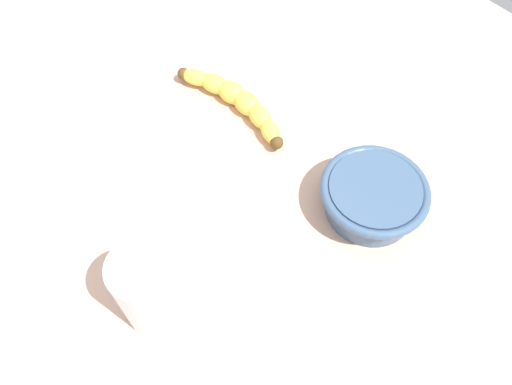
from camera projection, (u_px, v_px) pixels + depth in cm
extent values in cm
cube|color=#DBAB8F|center=(210.00, 175.00, 71.36)|extent=(120.00, 120.00, 3.00)
ellipsoid|color=#F4D14A|center=(270.00, 132.00, 71.56)|extent=(3.75, 5.26, 2.44)
ellipsoid|color=#F4D14A|center=(260.00, 117.00, 73.06)|extent=(3.49, 5.10, 2.85)
ellipsoid|color=#F4D14A|center=(247.00, 104.00, 74.42)|extent=(3.34, 4.81, 3.25)
ellipsoid|color=#F4D14A|center=(232.00, 93.00, 75.60)|extent=(4.04, 5.25, 3.25)
ellipsoid|color=#F4D14A|center=(215.00, 84.00, 76.57)|extent=(4.27, 5.43, 2.85)
ellipsoid|color=#F4D14A|center=(196.00, 77.00, 77.29)|extent=(4.42, 5.34, 2.44)
sphere|color=#513819|center=(277.00, 143.00, 70.50)|extent=(1.90, 1.90, 1.90)
sphere|color=#513819|center=(184.00, 74.00, 77.70)|extent=(1.90, 1.90, 1.90)
cylinder|color=silver|center=(150.00, 289.00, 54.62)|extent=(7.24, 7.24, 11.34)
cylinder|color=silver|center=(151.00, 291.00, 55.12)|extent=(6.74, 6.74, 9.66)
cylinder|color=#3D5675|center=(372.00, 198.00, 64.57)|extent=(11.63, 11.63, 5.00)
torus|color=#3D5675|center=(375.00, 190.00, 62.97)|extent=(13.84, 13.84, 1.20)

